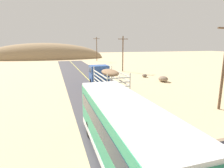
# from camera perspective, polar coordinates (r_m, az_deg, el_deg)

# --- Properties ---
(ground_plane) EXTENTS (240.00, 240.00, 0.00)m
(ground_plane) POSITION_cam_1_polar(r_m,az_deg,el_deg) (11.06, 16.30, -20.71)
(ground_plane) COLOR #CCB284
(road_surface) EXTENTS (8.00, 120.00, 0.02)m
(road_surface) POSITION_cam_1_polar(r_m,az_deg,el_deg) (11.06, 16.30, -20.66)
(road_surface) COLOR #423F44
(road_surface) RESTS_ON ground
(road_centre_line) EXTENTS (0.16, 117.60, 0.00)m
(road_centre_line) POSITION_cam_1_polar(r_m,az_deg,el_deg) (11.05, 16.31, -20.61)
(road_centre_line) COLOR #D8CC4C
(road_centre_line) RESTS_ON road_surface
(livestock_truck) EXTENTS (2.53, 9.70, 3.02)m
(livestock_truck) POSITION_cam_1_polar(r_m,az_deg,el_deg) (24.78, -2.78, 2.49)
(livestock_truck) COLOR #3359A5
(livestock_truck) RESTS_ON road_surface
(bus) EXTENTS (2.54, 10.00, 3.21)m
(bus) POSITION_cam_1_polar(r_m,az_deg,el_deg) (9.48, 3.51, -13.94)
(bus) COLOR #2D8C66
(bus) RESTS_ON road_surface
(power_pole_near) EXTENTS (2.20, 0.24, 7.78)m
(power_pole_near) POSITION_cam_1_polar(r_m,az_deg,el_deg) (19.35, 30.71, 5.28)
(power_pole_near) COLOR brown
(power_pole_near) RESTS_ON ground
(power_pole_mid) EXTENTS (2.20, 0.24, 7.47)m
(power_pole_mid) POSITION_cam_1_polar(r_m,az_deg,el_deg) (41.05, 3.29, 9.41)
(power_pole_mid) COLOR brown
(power_pole_mid) RESTS_ON ground
(power_pole_far) EXTENTS (2.20, 0.24, 8.14)m
(power_pole_far) POSITION_cam_1_polar(r_m,az_deg,el_deg) (65.52, -4.63, 10.67)
(power_pole_far) COLOR brown
(power_pole_far) RESTS_ON ground
(boulder_near_shoulder) EXTENTS (1.38, 1.74, 0.90)m
(boulder_near_shoulder) POSITION_cam_1_polar(r_m,az_deg,el_deg) (30.99, 15.17, 1.50)
(boulder_near_shoulder) COLOR #84705B
(boulder_near_shoulder) RESTS_ON ground
(boulder_mid_field) EXTENTS (0.87, 0.93, 0.59)m
(boulder_mid_field) POSITION_cam_1_polar(r_m,az_deg,el_deg) (34.51, 9.78, 2.53)
(boulder_mid_field) COLOR #756656
(boulder_mid_field) RESTS_ON ground
(distant_hill) EXTENTS (46.97, 16.15, 12.41)m
(distant_hill) POSITION_cam_1_polar(r_m,az_deg,el_deg) (80.82, -19.58, 7.18)
(distant_hill) COLOR #997C5A
(distant_hill) RESTS_ON ground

